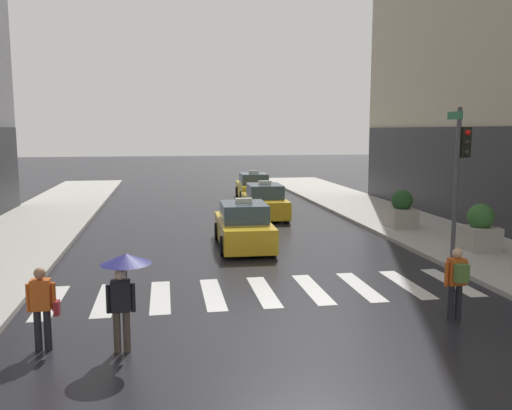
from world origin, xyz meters
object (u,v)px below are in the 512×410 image
pedestrian_with_umbrella (124,275)px  pedestrian_with_handbag (42,304)px  planter_mid_block (402,210)px  planter_near_corner (480,229)px  taxi_second (264,202)px  pedestrian_with_backpack (457,278)px  taxi_lead (244,227)px  traffic_light_pole (460,162)px  taxi_third (253,188)px

pedestrian_with_umbrella → pedestrian_with_handbag: size_ratio=1.18×
pedestrian_with_handbag → planter_mid_block: 16.28m
pedestrian_with_handbag → planter_mid_block: (12.29, 10.67, -0.06)m
planter_near_corner → planter_mid_block: size_ratio=1.00×
taxi_second → pedestrian_with_backpack: (1.54, -15.09, 0.25)m
taxi_lead → pedestrian_with_handbag: 10.14m
pedestrian_with_umbrella → planter_mid_block: pedestrian_with_umbrella is taller
pedestrian_with_umbrella → pedestrian_with_backpack: (7.17, 0.52, -0.54)m
taxi_second → pedestrian_with_umbrella: pedestrian_with_umbrella is taller
planter_near_corner → taxi_second: bearing=122.6°
taxi_lead → pedestrian_with_umbrella: 9.77m
pedestrian_with_handbag → traffic_light_pole: bearing=23.1°
traffic_light_pole → taxi_second: 11.49m
taxi_lead → taxi_third: (2.59, 13.36, 0.00)m
taxi_third → pedestrian_with_handbag: size_ratio=2.79×
taxi_second → pedestrian_with_handbag: 16.89m
taxi_lead → planter_near_corner: size_ratio=2.86×
taxi_second → planter_mid_block: 6.85m
pedestrian_with_handbag → planter_near_corner: size_ratio=1.03×
pedestrian_with_backpack → planter_near_corner: planter_near_corner is taller
traffic_light_pole → pedestrian_with_backpack: size_ratio=2.91×
planter_mid_block → planter_near_corner: bearing=-80.4°
taxi_second → planter_near_corner: bearing=-57.4°
taxi_lead → pedestrian_with_backpack: size_ratio=2.78×
planter_near_corner → pedestrian_with_handbag: bearing=-154.9°
taxi_lead → traffic_light_pole: bearing=-31.3°
taxi_lead → pedestrian_with_backpack: 9.24m
pedestrian_with_umbrella → traffic_light_pole: bearing=27.9°
taxi_second → pedestrian_with_backpack: taxi_second is taller
pedestrian_with_backpack → planter_mid_block: 11.07m
planter_mid_block → taxi_second: bearing=137.9°
taxi_lead → pedestrian_with_umbrella: size_ratio=2.36×
taxi_second → taxi_third: bearing=85.1°
planter_mid_block → taxi_lead: bearing=-164.5°
taxi_third → planter_mid_block: 12.25m
traffic_light_pole → taxi_second: (-4.25, 10.37, -2.53)m
taxi_third → taxi_second: bearing=-94.9°
traffic_light_pole → pedestrian_with_backpack: traffic_light_pole is taller
taxi_third → pedestrian_with_handbag: bearing=-109.4°
taxi_lead → pedestrian_with_umbrella: pedestrian_with_umbrella is taller
planter_mid_block → traffic_light_pole: bearing=-98.1°
taxi_lead → planter_mid_block: (7.09, 1.97, 0.15)m
planter_near_corner → traffic_light_pole: bearing=-142.6°
taxi_third → pedestrian_with_handbag: taxi_third is taller
planter_mid_block → pedestrian_with_umbrella: bearing=-134.2°
taxi_second → pedestrian_with_umbrella: bearing=-109.8°
taxi_lead → taxi_third: size_ratio=1.00×
taxi_lead → pedestrian_with_backpack: taxi_lead is taller
taxi_second → planter_mid_block: (5.08, -4.60, 0.15)m
traffic_light_pole → taxi_lead: traffic_light_pole is taller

